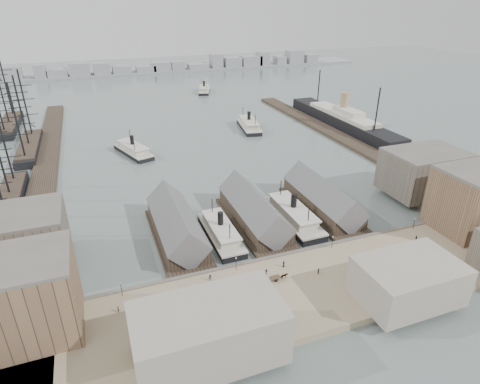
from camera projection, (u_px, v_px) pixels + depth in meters
name	position (u px, v px, depth m)	size (l,w,h in m)	color
ground	(275.00, 251.00, 120.12)	(900.00, 900.00, 0.00)	#576562
quay	(308.00, 289.00, 102.84)	(180.00, 30.00, 2.00)	gray
seawall	(283.00, 257.00, 115.24)	(180.00, 1.20, 2.30)	#59544C
west_wharf	(47.00, 162.00, 182.50)	(10.00, 220.00, 1.60)	#2D231C
east_wharf	(334.00, 134.00, 220.22)	(10.00, 180.00, 1.60)	#2D231C
ferry_shed_west	(176.00, 226.00, 124.09)	(14.00, 42.00, 12.60)	#2D231C
ferry_shed_center	(254.00, 212.00, 132.31)	(14.00, 42.00, 12.60)	#2D231C
ferry_shed_east	(322.00, 199.00, 140.53)	(14.00, 42.00, 12.60)	#2D231C
warehouse_west_back	(15.00, 239.00, 109.22)	(26.00, 20.00, 14.00)	#60564C
warehouse_east_back	(424.00, 172.00, 150.10)	(28.00, 20.00, 15.00)	#60564C
street_bldg_center	(408.00, 281.00, 96.43)	(24.00, 16.00, 10.00)	gray
street_bldg_west	(209.00, 332.00, 80.19)	(30.00, 16.00, 12.00)	gray
lamp_post_far_w	(121.00, 287.00, 97.94)	(0.44, 0.44, 3.92)	black
lamp_post_near_w	(236.00, 261.00, 107.42)	(0.44, 0.44, 3.92)	black
lamp_post_near_e	(333.00, 240.00, 116.91)	(0.44, 0.44, 3.92)	black
lamp_post_far_e	(414.00, 222.00, 126.39)	(0.44, 0.44, 3.92)	black
far_shore	(131.00, 70.00, 399.18)	(500.00, 40.00, 15.72)	gray
ferry_docked_west	(221.00, 232.00, 125.57)	(8.16, 27.20, 9.71)	black
ferry_docked_east	(293.00, 215.00, 134.82)	(9.19, 30.64, 10.94)	black
ferry_open_near	(133.00, 150.00, 193.23)	(16.86, 29.05, 9.94)	black
ferry_open_mid	(249.00, 125.00, 230.68)	(13.69, 31.09, 10.73)	black
ferry_open_far	(204.00, 90.00, 320.42)	(16.09, 27.62, 9.46)	black
sailing_ship_near	(8.00, 203.00, 142.91)	(8.21, 56.56, 33.76)	black
sailing_ship_mid	(29.00, 146.00, 197.02)	(8.92, 51.56, 36.69)	black
sailing_ship_far	(9.00, 124.00, 231.59)	(9.36, 52.00, 38.48)	black
ocean_steamer	(343.00, 119.00, 234.74)	(13.48, 98.49, 19.70)	black
tram	(462.00, 230.00, 123.61)	(2.88, 10.11, 3.57)	black
horse_cart_left	(184.00, 304.00, 95.37)	(4.72, 2.12, 1.45)	black
horse_cart_center	(281.00, 277.00, 104.53)	(4.85, 1.59, 1.54)	black
horse_cart_right	(387.00, 259.00, 111.38)	(4.87, 2.71, 1.68)	black
pedestrian_0	(118.00, 309.00, 93.49)	(0.61, 0.45, 1.67)	black
pedestrian_1	(174.00, 313.00, 92.45)	(0.77, 0.60, 1.59)	black
pedestrian_2	(210.00, 278.00, 104.04)	(1.13, 0.65, 1.76)	black
pedestrian_3	(252.00, 318.00, 90.94)	(0.97, 0.40, 1.65)	black
pedestrian_4	(284.00, 264.00, 109.32)	(0.88, 0.57, 1.80)	black
pedestrian_5	(318.00, 271.00, 106.55)	(0.66, 0.48, 1.82)	black
pedestrian_6	(381.00, 252.00, 114.85)	(0.79, 0.62, 1.64)	black
pedestrian_7	(396.00, 262.00, 110.43)	(1.06, 0.61, 1.64)	black
pedestrian_8	(416.00, 238.00, 121.28)	(0.97, 0.40, 1.65)	black
pedestrian_9	(471.00, 257.00, 112.26)	(0.78, 0.50, 1.59)	black
pedestrian_10	(165.00, 313.00, 92.35)	(0.88, 0.57, 1.80)	black
pedestrian_11	(266.00, 271.00, 106.48)	(0.96, 0.40, 1.63)	black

